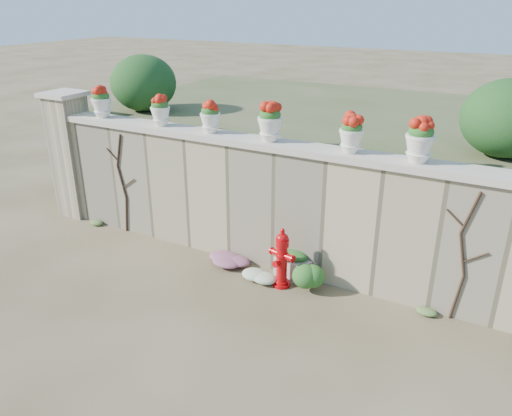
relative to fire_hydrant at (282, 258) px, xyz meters
The scene contains 20 objects.
ground 1.52m from the fire_hydrant, 121.83° to the right, with size 80.00×80.00×0.00m, color #4E4227.
stone_wall 1.08m from the fire_hydrant, 142.95° to the left, with size 8.00×0.40×2.00m, color tan.
wall_cap 1.83m from the fire_hydrant, 142.95° to the left, with size 8.10×0.52×0.10m, color beige.
gate_pillar 5.00m from the fire_hydrant, behind, with size 0.72×0.72×2.48m.
raised_fill 3.88m from the fire_hydrant, 101.40° to the left, with size 9.00×6.00×2.00m, color #384C23.
back_shrub_left 4.81m from the fire_hydrant, 155.87° to the left, with size 1.30×1.30×1.10m, color #143814.
back_shrub_right 3.79m from the fire_hydrant, 33.91° to the left, with size 1.30×1.30×1.10m, color #143814.
vine_left 3.49m from the fire_hydrant, behind, with size 0.60×0.04×1.91m.
vine_right 2.54m from the fire_hydrant, ahead, with size 0.60×0.04×1.91m.
fire_hydrant is the anchor object (origin of this frame).
planter_box 0.43m from the fire_hydrant, 79.78° to the left, with size 0.62×0.45×0.47m.
green_shrub 0.43m from the fire_hydrant, ahead, with size 0.64×0.57×0.61m, color #1E5119.
magenta_clump 1.14m from the fire_hydrant, behind, with size 0.80×0.53×0.21m, color #BD2591.
white_flowers 0.53m from the fire_hydrant, behind, with size 0.56×0.45×0.20m, color white.
urn_pot_0 4.41m from the fire_hydrant, behind, with size 0.36×0.36×0.56m.
urn_pot_1 3.26m from the fire_hydrant, 167.55° to the left, with size 0.33×0.33×0.52m.
urn_pot_2 2.52m from the fire_hydrant, 160.16° to the left, with size 0.33×0.33×0.51m.
urn_pot_3 2.06m from the fire_hydrant, 132.09° to the left, with size 0.38×0.38×0.59m.
urn_pot_4 2.10m from the fire_hydrant, 37.18° to the left, with size 0.34×0.34×0.54m.
urn_pot_5 2.61m from the fire_hydrant, 18.77° to the left, with size 0.38×0.38×0.60m.
Camera 1 is at (3.60, -4.81, 4.12)m, focal length 35.00 mm.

